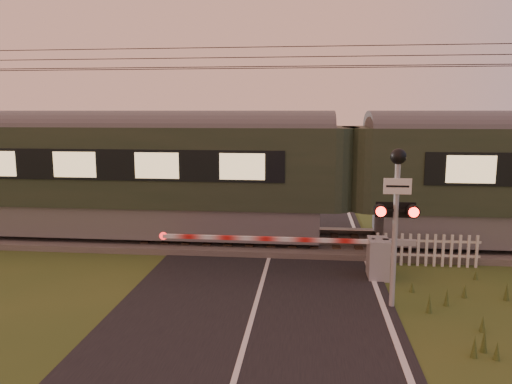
# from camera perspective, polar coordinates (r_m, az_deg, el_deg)

# --- Properties ---
(ground) EXTENTS (160.00, 160.00, 0.00)m
(ground) POSITION_cam_1_polar(r_m,az_deg,el_deg) (9.96, -0.89, -15.66)
(ground) COLOR #324A1C
(ground) RESTS_ON ground
(road) EXTENTS (6.00, 140.00, 0.03)m
(road) POSITION_cam_1_polar(r_m,az_deg,el_deg) (9.74, -0.96, -16.19)
(road) COLOR black
(road) RESTS_ON ground
(track_bed) EXTENTS (140.00, 3.40, 0.39)m
(track_bed) POSITION_cam_1_polar(r_m,az_deg,el_deg) (16.04, 1.99, -5.67)
(track_bed) COLOR #47423D
(track_bed) RESTS_ON ground
(overhead_wires) EXTENTS (120.00, 0.62, 0.62)m
(overhead_wires) POSITION_cam_1_polar(r_m,az_deg,el_deg) (15.58, 2.11, 14.88)
(overhead_wires) COLOR black
(overhead_wires) RESTS_ON ground
(train) EXTENTS (41.61, 2.87, 3.88)m
(train) POSITION_cam_1_polar(r_m,az_deg,el_deg) (15.63, 10.63, 1.84)
(train) COLOR slate
(train) RESTS_ON ground
(boom_gate) EXTENTS (6.59, 0.78, 1.03)m
(boom_gate) POSITION_cam_1_polar(r_m,az_deg,el_deg) (13.06, 12.32, -7.09)
(boom_gate) COLOR gray
(boom_gate) RESTS_ON ground
(crossing_signal) EXTENTS (0.87, 0.36, 3.43)m
(crossing_signal) POSITION_cam_1_polar(r_m,az_deg,el_deg) (10.84, 15.75, -0.84)
(crossing_signal) COLOR gray
(crossing_signal) RESTS_ON ground
(picket_fence) EXTENTS (2.85, 0.07, 0.90)m
(picket_fence) POSITION_cam_1_polar(r_m,az_deg,el_deg) (14.43, 18.90, -6.29)
(picket_fence) COLOR silver
(picket_fence) RESTS_ON ground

